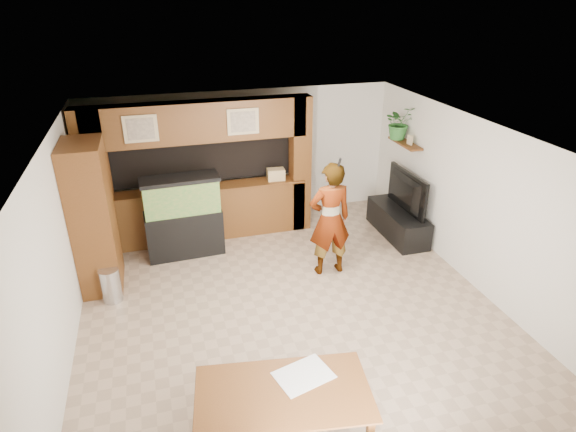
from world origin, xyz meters
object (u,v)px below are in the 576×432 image
object	(u,v)px
television	(401,192)
pantry_cabinet	(93,218)
aquarium	(183,217)
dining_table	(284,418)
person	(330,219)

from	to	relation	value
television	pantry_cabinet	bearing A→B (deg)	91.54
aquarium	dining_table	size ratio (longest dim) A/B	0.82
pantry_cabinet	television	world-z (taller)	pantry_cabinet
aquarium	dining_table	xyz separation A→B (m)	(0.62, -4.29, -0.40)
pantry_cabinet	person	xyz separation A→B (m)	(3.61, -0.66, -0.21)
aquarium	person	bearing A→B (deg)	-31.84
aquarium	television	world-z (taller)	aquarium
television	person	bearing A→B (deg)	115.91
person	dining_table	xyz separation A→B (m)	(-1.62, -3.03, -0.65)
aquarium	television	distance (m)	4.00
aquarium	person	world-z (taller)	person
pantry_cabinet	dining_table	world-z (taller)	pantry_cabinet
pantry_cabinet	aquarium	bearing A→B (deg)	23.78
aquarium	dining_table	world-z (taller)	aquarium
person	dining_table	bearing A→B (deg)	61.12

